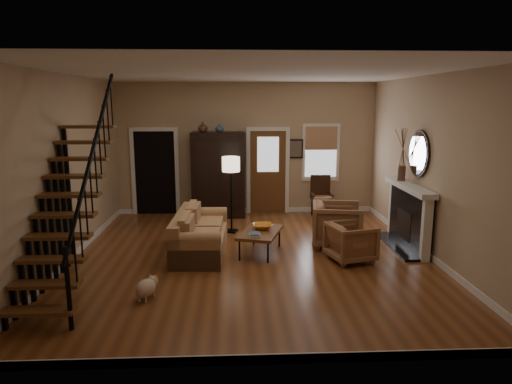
{
  "coord_description": "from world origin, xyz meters",
  "views": [
    {
      "loc": [
        -0.3,
        -8.0,
        2.81
      ],
      "look_at": [
        0.1,
        0.4,
        1.15
      ],
      "focal_mm": 32.0,
      "sensor_mm": 36.0,
      "label": 1
    }
  ],
  "objects_px": {
    "coffee_table": "(260,242)",
    "side_chair": "(322,197)",
    "armchair_right": "(337,225)",
    "sofa": "(201,233)",
    "armchair_left": "(351,242)",
    "floor_lamp": "(231,195)",
    "armoire": "(218,175)"
  },
  "relations": [
    {
      "from": "coffee_table",
      "to": "side_chair",
      "type": "distance_m",
      "value": 3.2
    },
    {
      "from": "coffee_table",
      "to": "armchair_right",
      "type": "relative_size",
      "value": 1.19
    },
    {
      "from": "sofa",
      "to": "armchair_left",
      "type": "distance_m",
      "value": 2.78
    },
    {
      "from": "coffee_table",
      "to": "armchair_left",
      "type": "relative_size",
      "value": 1.48
    },
    {
      "from": "armchair_left",
      "to": "floor_lamp",
      "type": "distance_m",
      "value": 2.94
    },
    {
      "from": "armoire",
      "to": "armchair_left",
      "type": "xyz_separation_m",
      "value": [
        2.47,
        -3.4,
        -0.7
      ]
    },
    {
      "from": "sofa",
      "to": "coffee_table",
      "type": "relative_size",
      "value": 1.83
    },
    {
      "from": "armoire",
      "to": "floor_lamp",
      "type": "distance_m",
      "value": 1.5
    },
    {
      "from": "coffee_table",
      "to": "side_chair",
      "type": "relative_size",
      "value": 1.11
    },
    {
      "from": "sofa",
      "to": "side_chair",
      "type": "distance_m",
      "value": 3.86
    },
    {
      "from": "armoire",
      "to": "armchair_left",
      "type": "relative_size",
      "value": 2.75
    },
    {
      "from": "floor_lamp",
      "to": "armchair_left",
      "type": "bearing_deg",
      "value": -42.19
    },
    {
      "from": "armchair_left",
      "to": "floor_lamp",
      "type": "bearing_deg",
      "value": 32.5
    },
    {
      "from": "coffee_table",
      "to": "armoire",
      "type": "bearing_deg",
      "value": 106.72
    },
    {
      "from": "sofa",
      "to": "armchair_left",
      "type": "xyz_separation_m",
      "value": [
        2.72,
        -0.55,
        -0.04
      ]
    },
    {
      "from": "armchair_right",
      "to": "side_chair",
      "type": "xyz_separation_m",
      "value": [
        0.14,
        2.33,
        0.08
      ]
    },
    {
      "from": "armoire",
      "to": "sofa",
      "type": "bearing_deg",
      "value": -95.01
    },
    {
      "from": "armchair_right",
      "to": "armchair_left",
      "type": "bearing_deg",
      "value": -166.76
    },
    {
      "from": "armchair_right",
      "to": "floor_lamp",
      "type": "distance_m",
      "value": 2.38
    },
    {
      "from": "armoire",
      "to": "floor_lamp",
      "type": "relative_size",
      "value": 1.26
    },
    {
      "from": "coffee_table",
      "to": "floor_lamp",
      "type": "bearing_deg",
      "value": 110.67
    },
    {
      "from": "armchair_right",
      "to": "floor_lamp",
      "type": "xyz_separation_m",
      "value": [
        -2.09,
        1.08,
        0.4
      ]
    },
    {
      "from": "armchair_right",
      "to": "side_chair",
      "type": "distance_m",
      "value": 2.33
    },
    {
      "from": "sofa",
      "to": "armoire",
      "type": "bearing_deg",
      "value": 87.26
    },
    {
      "from": "armchair_right",
      "to": "side_chair",
      "type": "relative_size",
      "value": 0.93
    },
    {
      "from": "sofa",
      "to": "coffee_table",
      "type": "xyz_separation_m",
      "value": [
        1.12,
        -0.06,
        -0.17
      ]
    },
    {
      "from": "coffee_table",
      "to": "armchair_right",
      "type": "distance_m",
      "value": 1.6
    },
    {
      "from": "armoire",
      "to": "side_chair",
      "type": "distance_m",
      "value": 2.61
    },
    {
      "from": "coffee_table",
      "to": "armchair_left",
      "type": "height_order",
      "value": "armchair_left"
    },
    {
      "from": "armoire",
      "to": "armchair_right",
      "type": "height_order",
      "value": "armoire"
    },
    {
      "from": "armchair_right",
      "to": "side_chair",
      "type": "height_order",
      "value": "side_chair"
    },
    {
      "from": "armoire",
      "to": "sofa",
      "type": "relative_size",
      "value": 1.02
    }
  ]
}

